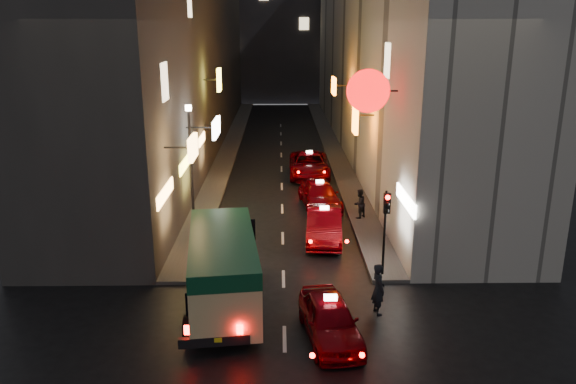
{
  "coord_description": "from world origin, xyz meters",
  "views": [
    {
      "loc": [
        -0.14,
        -12.11,
        9.78
      ],
      "look_at": [
        0.25,
        13.0,
        2.31
      ],
      "focal_mm": 35.0,
      "sensor_mm": 36.0,
      "label": 1
    }
  ],
  "objects_px": {
    "minibus": "(223,263)",
    "traffic_light": "(386,215)",
    "lamp_post": "(191,163)",
    "pedestrian_crossing": "(378,286)",
    "taxi_near": "(330,316)"
  },
  "relations": [
    {
      "from": "taxi_near",
      "to": "pedestrian_crossing",
      "type": "height_order",
      "value": "pedestrian_crossing"
    },
    {
      "from": "minibus",
      "to": "taxi_near",
      "type": "height_order",
      "value": "minibus"
    },
    {
      "from": "taxi_near",
      "to": "pedestrian_crossing",
      "type": "bearing_deg",
      "value": 41.69
    },
    {
      "from": "traffic_light",
      "to": "lamp_post",
      "type": "height_order",
      "value": "lamp_post"
    },
    {
      "from": "traffic_light",
      "to": "minibus",
      "type": "bearing_deg",
      "value": -159.17
    },
    {
      "from": "pedestrian_crossing",
      "to": "traffic_light",
      "type": "bearing_deg",
      "value": -28.25
    },
    {
      "from": "minibus",
      "to": "lamp_post",
      "type": "xyz_separation_m",
      "value": [
        -2.05,
        6.87,
        1.99
      ]
    },
    {
      "from": "pedestrian_crossing",
      "to": "lamp_post",
      "type": "height_order",
      "value": "lamp_post"
    },
    {
      "from": "minibus",
      "to": "lamp_post",
      "type": "height_order",
      "value": "lamp_post"
    },
    {
      "from": "pedestrian_crossing",
      "to": "taxi_near",
      "type": "bearing_deg",
      "value": 117.43
    },
    {
      "from": "minibus",
      "to": "traffic_light",
      "type": "xyz_separation_m",
      "value": [
        6.15,
        2.34,
        0.95
      ]
    },
    {
      "from": "taxi_near",
      "to": "lamp_post",
      "type": "height_order",
      "value": "lamp_post"
    },
    {
      "from": "minibus",
      "to": "traffic_light",
      "type": "bearing_deg",
      "value": 20.83
    },
    {
      "from": "minibus",
      "to": "taxi_near",
      "type": "relative_size",
      "value": 1.26
    },
    {
      "from": "minibus",
      "to": "traffic_light",
      "type": "height_order",
      "value": "traffic_light"
    }
  ]
}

